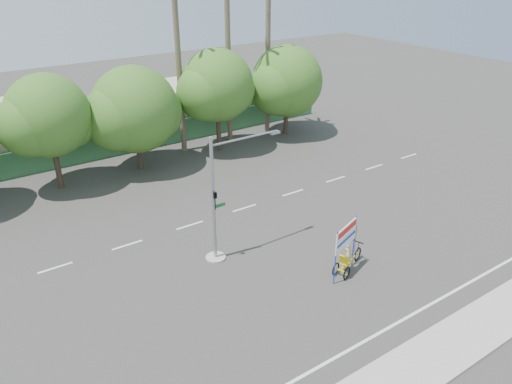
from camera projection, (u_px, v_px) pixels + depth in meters
ground at (297, 279)px, 25.56m from camera, size 120.00×120.00×0.00m
sidewalk_near at (414, 369)px, 19.98m from camera, size 50.00×2.40×0.12m
fence at (135, 140)px, 41.06m from camera, size 38.00×0.08×2.00m
building_right at (194, 103)px, 48.10m from camera, size 14.00×8.00×3.60m
tree_left at (48, 119)px, 33.11m from camera, size 6.66×5.60×8.07m
tree_center at (134, 112)px, 36.41m from camera, size 7.62×6.40×7.85m
tree_right at (217, 88)px, 39.62m from camera, size 6.90×5.80×8.36m
tree_far_right at (286, 83)px, 43.43m from camera, size 7.38×6.20×7.94m
palm_tall at (227, 15)px, 39.47m from camera, size 3.73×3.79×17.45m
palm_mid at (268, 25)px, 41.97m from camera, size 3.73×3.79×15.45m
palm_short at (177, 41)px, 37.89m from camera, size 3.73×3.79×14.45m
traffic_signal at (219, 210)px, 26.12m from camera, size 4.72×1.10×7.00m
trike_billboard at (347, 251)px, 25.60m from camera, size 2.98×1.35×3.09m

